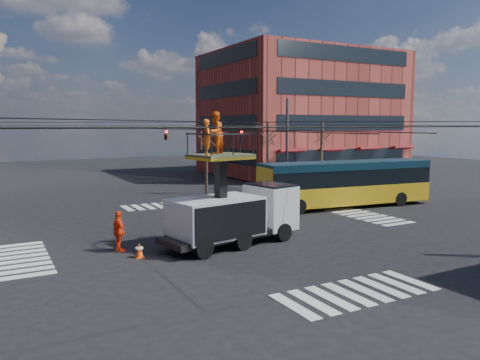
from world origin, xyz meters
name	(u,v)px	position (x,y,z in m)	size (l,w,h in m)	color
ground	(226,234)	(0.00, 0.00, 0.00)	(120.00, 120.00, 0.00)	black
sidewalk_ne	(308,175)	(21.00, 21.00, 0.06)	(18.00, 18.00, 0.12)	slate
crosswalks	(226,233)	(0.00, 0.00, 0.01)	(22.40, 22.40, 0.02)	silver
building_ne	(300,114)	(21.98, 23.98, 7.00)	(20.06, 16.06, 14.00)	maroon
overhead_network	(221,153)	(-0.07, 0.40, 4.29)	(24.24, 24.24, 8.00)	#2D2D30
tree_a	(206,139)	(5.00, 13.50, 4.63)	(2.00, 2.00, 6.00)	#382B21
tree_b	(268,138)	(11.00, 13.50, 4.63)	(2.00, 2.00, 6.00)	#382B21
tree_c	(322,137)	(17.00, 13.50, 4.63)	(2.00, 2.00, 6.00)	#382B21
utility_truck	(234,202)	(-0.60, -2.06, 2.06)	(7.30, 3.65, 6.38)	black
city_bus	(346,183)	(11.08, 3.27, 1.73)	(12.93, 3.92, 3.20)	gold
traffic_cone	(139,250)	(-5.35, -2.23, 0.33)	(0.36, 0.36, 0.66)	#EC4A09
worker_ground	(119,231)	(-5.88, -0.85, 0.94)	(1.10, 0.46, 1.89)	#FA360F
flagger	(268,199)	(4.66, 3.23, 1.02)	(1.32, 0.76, 2.05)	#F3400F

